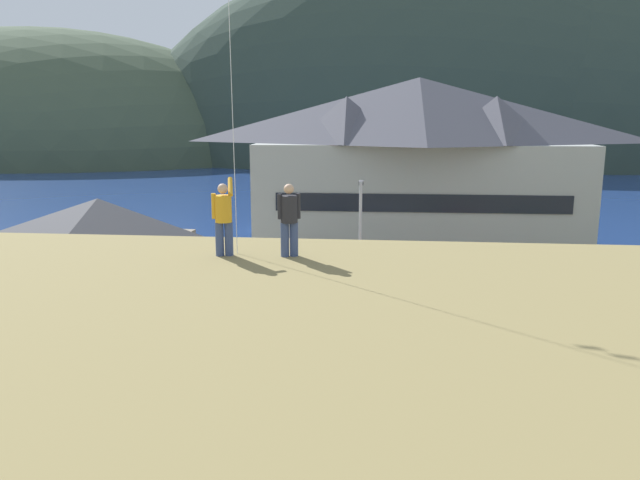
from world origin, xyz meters
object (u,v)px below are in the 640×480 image
(moored_boat_wharfside, at_px, (273,219))
(parked_car_lone_by_shed, at_px, (300,296))
(person_companion, at_px, (289,218))
(wharf_dock, at_px, (317,216))
(harbor_lodge, at_px, (417,162))
(parked_car_back_row_right, at_px, (105,344))
(parked_car_front_row_end, at_px, (531,346))
(parked_car_mid_row_center, at_px, (514,305))
(person_kite_flyer, at_px, (223,217))
(parking_light_pole, at_px, (360,230))
(parked_car_back_row_left, at_px, (291,340))
(storage_shed_near_lot, at_px, (102,256))
(moored_boat_outer_mooring, at_px, (352,213))
(parked_car_front_row_red, at_px, (409,355))

(moored_boat_wharfside, xyz_separation_m, parked_car_lone_by_shed, (5.36, -22.96, 0.34))
(parked_car_lone_by_shed, bearing_deg, person_companion, -83.46)
(wharf_dock, height_order, person_companion, person_companion)
(harbor_lodge, relative_size, parked_car_back_row_right, 5.17)
(parked_car_front_row_end, xyz_separation_m, parked_car_mid_row_center, (0.43, 5.05, 0.00))
(wharf_dock, distance_m, person_kite_flyer, 41.02)
(person_kite_flyer, bearing_deg, parking_light_pole, 80.85)
(parked_car_back_row_left, bearing_deg, harbor_lodge, 73.97)
(parked_car_lone_by_shed, distance_m, parked_car_mid_row_center, 9.75)
(moored_boat_wharfside, height_order, parked_car_back_row_left, moored_boat_wharfside)
(harbor_lodge, height_order, person_kite_flyer, harbor_lodge)
(parked_car_mid_row_center, bearing_deg, storage_shed_near_lot, -179.57)
(wharf_dock, height_order, moored_boat_outer_mooring, moored_boat_outer_mooring)
(wharf_dock, height_order, parked_car_lone_by_shed, parked_car_lone_by_shed)
(storage_shed_near_lot, relative_size, parked_car_back_row_left, 1.91)
(wharf_dock, relative_size, parked_car_lone_by_shed, 3.44)
(harbor_lodge, distance_m, storage_shed_near_lot, 21.51)
(parked_car_lone_by_shed, height_order, parked_car_front_row_red, same)
(storage_shed_near_lot, distance_m, parked_car_back_row_right, 7.16)
(harbor_lodge, xyz_separation_m, person_companion, (-4.56, -27.29, 0.75))
(storage_shed_near_lot, bearing_deg, parked_car_mid_row_center, 0.43)
(moored_boat_wharfside, xyz_separation_m, parked_car_front_row_end, (14.67, -28.43, 0.34))
(parked_car_back_row_left, bearing_deg, parked_car_back_row_right, -171.02)
(parked_car_back_row_right, xyz_separation_m, parking_light_pole, (9.11, 10.37, 2.57))
(parked_car_lone_by_shed, bearing_deg, wharf_dock, 94.34)
(harbor_lodge, bearing_deg, parking_light_pole, -108.03)
(parked_car_lone_by_shed, bearing_deg, parked_car_back_row_left, -85.99)
(person_kite_flyer, bearing_deg, parked_car_mid_row_center, 52.86)
(wharf_dock, distance_m, parked_car_back_row_right, 34.19)
(parked_car_front_row_end, bearing_deg, wharf_dock, 109.25)
(moored_boat_outer_mooring, xyz_separation_m, person_companion, (0.35, -40.08, 6.33))
(parked_car_mid_row_center, relative_size, parked_car_front_row_red, 1.00)
(parked_car_mid_row_center, bearing_deg, parking_light_pole, 150.73)
(parked_car_front_row_end, bearing_deg, parked_car_lone_by_shed, 149.58)
(parked_car_mid_row_center, bearing_deg, moored_boat_outer_mooring, 107.48)
(moored_boat_wharfside, height_order, parked_car_back_row_right, moored_boat_wharfside)
(moored_boat_wharfside, xyz_separation_m, parked_car_front_row_red, (10.16, -29.71, 0.34))
(storage_shed_near_lot, height_order, person_kite_flyer, person_kite_flyer)
(storage_shed_near_lot, xyz_separation_m, wharf_dock, (7.31, 27.63, -2.58))
(moored_boat_outer_mooring, xyz_separation_m, person_kite_flyer, (-1.22, -40.16, 6.35))
(parked_car_back_row_left, bearing_deg, parking_light_pole, 76.28)
(storage_shed_near_lot, distance_m, parked_car_back_row_left, 11.21)
(moored_boat_wharfside, distance_m, parking_light_pole, 21.21)
(parked_car_back_row_right, relative_size, person_companion, 2.48)
(moored_boat_outer_mooring, bearing_deg, moored_boat_wharfside, -149.43)
(moored_boat_outer_mooring, distance_m, parked_car_lone_by_shed, 26.84)
(parked_car_lone_by_shed, height_order, parked_car_front_row_end, same)
(parking_light_pole, bearing_deg, parked_car_back_row_right, -131.30)
(harbor_lodge, xyz_separation_m, parked_car_back_row_right, (-12.53, -20.85, -5.24))
(parked_car_back_row_right, relative_size, parking_light_pole, 0.72)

